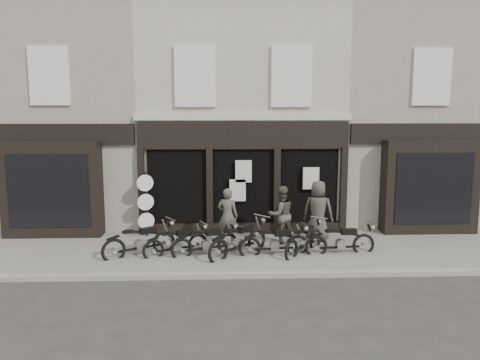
{
  "coord_description": "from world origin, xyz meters",
  "views": [
    {
      "loc": [
        -0.71,
        -12.83,
        4.26
      ],
      "look_at": [
        -0.16,
        1.6,
        2.13
      ],
      "focal_mm": 35.0,
      "sensor_mm": 36.0,
      "label": 1
    }
  ],
  "objects_px": {
    "motorcycle_2": "(206,244)",
    "advert_sign_post": "(146,207)",
    "motorcycle_1": "(177,245)",
    "motorcycle_6": "(341,243)",
    "man_right": "(318,211)",
    "motorcycle_0": "(140,244)",
    "motorcycle_4": "(275,245)",
    "motorcycle_5": "(304,243)",
    "man_left": "(228,216)",
    "man_centre": "(281,214)",
    "motorcycle_3": "(239,243)"
  },
  "relations": [
    {
      "from": "motorcycle_1",
      "to": "man_centre",
      "type": "distance_m",
      "value": 3.42
    },
    {
      "from": "man_right",
      "to": "motorcycle_0",
      "type": "bearing_deg",
      "value": 31.7
    },
    {
      "from": "motorcycle_5",
      "to": "man_right",
      "type": "xyz_separation_m",
      "value": [
        0.64,
        1.21,
        0.69
      ]
    },
    {
      "from": "motorcycle_1",
      "to": "man_left",
      "type": "relative_size",
      "value": 1.05
    },
    {
      "from": "motorcycle_5",
      "to": "man_right",
      "type": "height_order",
      "value": "man_right"
    },
    {
      "from": "man_left",
      "to": "advert_sign_post",
      "type": "relative_size",
      "value": 0.78
    },
    {
      "from": "motorcycle_5",
      "to": "man_left",
      "type": "bearing_deg",
      "value": 104.64
    },
    {
      "from": "motorcycle_5",
      "to": "motorcycle_0",
      "type": "bearing_deg",
      "value": 129.31
    },
    {
      "from": "motorcycle_0",
      "to": "man_left",
      "type": "bearing_deg",
      "value": -8.91
    },
    {
      "from": "motorcycle_4",
      "to": "man_right",
      "type": "bearing_deg",
      "value": 34.62
    },
    {
      "from": "man_right",
      "to": "man_left",
      "type": "bearing_deg",
      "value": 22.64
    },
    {
      "from": "motorcycle_6",
      "to": "advert_sign_post",
      "type": "relative_size",
      "value": 0.94
    },
    {
      "from": "motorcycle_1",
      "to": "advert_sign_post",
      "type": "height_order",
      "value": "advert_sign_post"
    },
    {
      "from": "motorcycle_4",
      "to": "motorcycle_6",
      "type": "height_order",
      "value": "motorcycle_6"
    },
    {
      "from": "motorcycle_1",
      "to": "man_centre",
      "type": "bearing_deg",
      "value": -7.54
    },
    {
      "from": "motorcycle_0",
      "to": "advert_sign_post",
      "type": "relative_size",
      "value": 0.89
    },
    {
      "from": "man_left",
      "to": "man_centre",
      "type": "relative_size",
      "value": 0.98
    },
    {
      "from": "man_left",
      "to": "motorcycle_0",
      "type": "bearing_deg",
      "value": 36.35
    },
    {
      "from": "motorcycle_5",
      "to": "man_centre",
      "type": "xyz_separation_m",
      "value": [
        -0.58,
        1.04,
        0.62
      ]
    },
    {
      "from": "motorcycle_1",
      "to": "motorcycle_6",
      "type": "bearing_deg",
      "value": -27.36
    },
    {
      "from": "motorcycle_0",
      "to": "motorcycle_6",
      "type": "distance_m",
      "value": 5.88
    },
    {
      "from": "motorcycle_1",
      "to": "man_right",
      "type": "distance_m",
      "value": 4.63
    },
    {
      "from": "motorcycle_4",
      "to": "motorcycle_5",
      "type": "distance_m",
      "value": 0.92
    },
    {
      "from": "motorcycle_2",
      "to": "man_right",
      "type": "height_order",
      "value": "man_right"
    },
    {
      "from": "motorcycle_2",
      "to": "man_right",
      "type": "relative_size",
      "value": 1.01
    },
    {
      "from": "motorcycle_2",
      "to": "motorcycle_6",
      "type": "xyz_separation_m",
      "value": [
        3.97,
        -0.07,
        0.01
      ]
    },
    {
      "from": "motorcycle_1",
      "to": "motorcycle_6",
      "type": "xyz_separation_m",
      "value": [
        4.82,
        -0.1,
        0.02
      ]
    },
    {
      "from": "man_centre",
      "to": "advert_sign_post",
      "type": "relative_size",
      "value": 0.8
    },
    {
      "from": "motorcycle_3",
      "to": "motorcycle_1",
      "type": "bearing_deg",
      "value": 133.09
    },
    {
      "from": "motorcycle_3",
      "to": "man_right",
      "type": "relative_size",
      "value": 0.96
    },
    {
      "from": "motorcycle_4",
      "to": "advert_sign_post",
      "type": "xyz_separation_m",
      "value": [
        -4.06,
        2.16,
        0.71
      ]
    },
    {
      "from": "man_left",
      "to": "advert_sign_post",
      "type": "distance_m",
      "value": 2.87
    },
    {
      "from": "motorcycle_4",
      "to": "motorcycle_2",
      "type": "bearing_deg",
      "value": 169.16
    },
    {
      "from": "motorcycle_6",
      "to": "motorcycle_4",
      "type": "bearing_deg",
      "value": 175.51
    },
    {
      "from": "man_right",
      "to": "motorcycle_2",
      "type": "bearing_deg",
      "value": 38.45
    },
    {
      "from": "man_right",
      "to": "motorcycle_6",
      "type": "bearing_deg",
      "value": 126.18
    },
    {
      "from": "motorcycle_3",
      "to": "man_left",
      "type": "height_order",
      "value": "man_left"
    },
    {
      "from": "motorcycle_0",
      "to": "motorcycle_1",
      "type": "xyz_separation_m",
      "value": [
        1.06,
        0.01,
        -0.05
      ]
    },
    {
      "from": "motorcycle_6",
      "to": "motorcycle_1",
      "type": "bearing_deg",
      "value": 173.0
    },
    {
      "from": "motorcycle_0",
      "to": "motorcycle_6",
      "type": "relative_size",
      "value": 0.95
    },
    {
      "from": "motorcycle_2",
      "to": "advert_sign_post",
      "type": "relative_size",
      "value": 0.87
    },
    {
      "from": "man_centre",
      "to": "advert_sign_post",
      "type": "distance_m",
      "value": 4.48
    },
    {
      "from": "motorcycle_3",
      "to": "motorcycle_0",
      "type": "bearing_deg",
      "value": 134.45
    },
    {
      "from": "motorcycle_1",
      "to": "motorcycle_2",
      "type": "distance_m",
      "value": 0.86
    },
    {
      "from": "motorcycle_5",
      "to": "man_right",
      "type": "relative_size",
      "value": 0.91
    },
    {
      "from": "motorcycle_1",
      "to": "motorcycle_2",
      "type": "height_order",
      "value": "motorcycle_2"
    },
    {
      "from": "motorcycle_3",
      "to": "man_left",
      "type": "distance_m",
      "value": 1.31
    },
    {
      "from": "motorcycle_5",
      "to": "man_left",
      "type": "xyz_separation_m",
      "value": [
        -2.26,
        1.01,
        0.6
      ]
    },
    {
      "from": "advert_sign_post",
      "to": "motorcycle_3",
      "type": "bearing_deg",
      "value": -57.67
    },
    {
      "from": "motorcycle_0",
      "to": "motorcycle_5",
      "type": "xyz_separation_m",
      "value": [
        4.82,
        0.05,
        -0.03
      ]
    }
  ]
}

